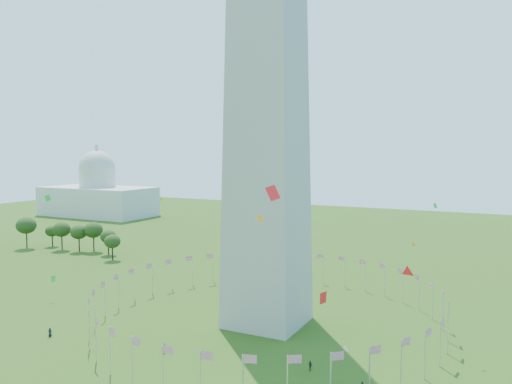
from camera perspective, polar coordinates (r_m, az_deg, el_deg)
flag_ring at (r=120.52m, az=1.29°, el=-12.71°), size 80.24×80.24×9.00m
capitol_building at (r=328.04m, az=-17.68°, el=1.42°), size 70.00×35.00×46.00m
kites_aloft at (r=87.36m, az=1.96°, el=-9.16°), size 117.55×70.98×32.40m
tree_line_west at (r=216.69m, az=-20.53°, el=-4.90°), size 55.50×15.55×12.75m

